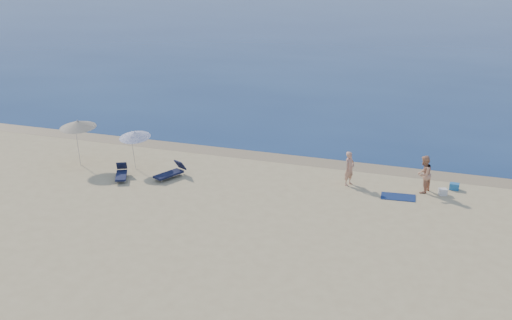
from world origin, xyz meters
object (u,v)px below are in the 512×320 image
(umbrella_near, at_px, (135,135))
(person_right, at_px, (424,174))
(person_left, at_px, (349,168))
(blue_cooler, at_px, (454,186))

(umbrella_near, bearing_deg, person_right, 8.47)
(person_right, height_order, umbrella_near, umbrella_near)
(person_left, relative_size, blue_cooler, 3.83)
(person_left, relative_size, person_right, 0.93)
(person_right, height_order, blue_cooler, person_right)
(blue_cooler, distance_m, umbrella_near, 16.16)
(person_left, height_order, umbrella_near, umbrella_near)
(person_left, height_order, blue_cooler, person_left)
(person_left, bearing_deg, umbrella_near, 121.71)
(person_right, bearing_deg, blue_cooler, 136.81)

